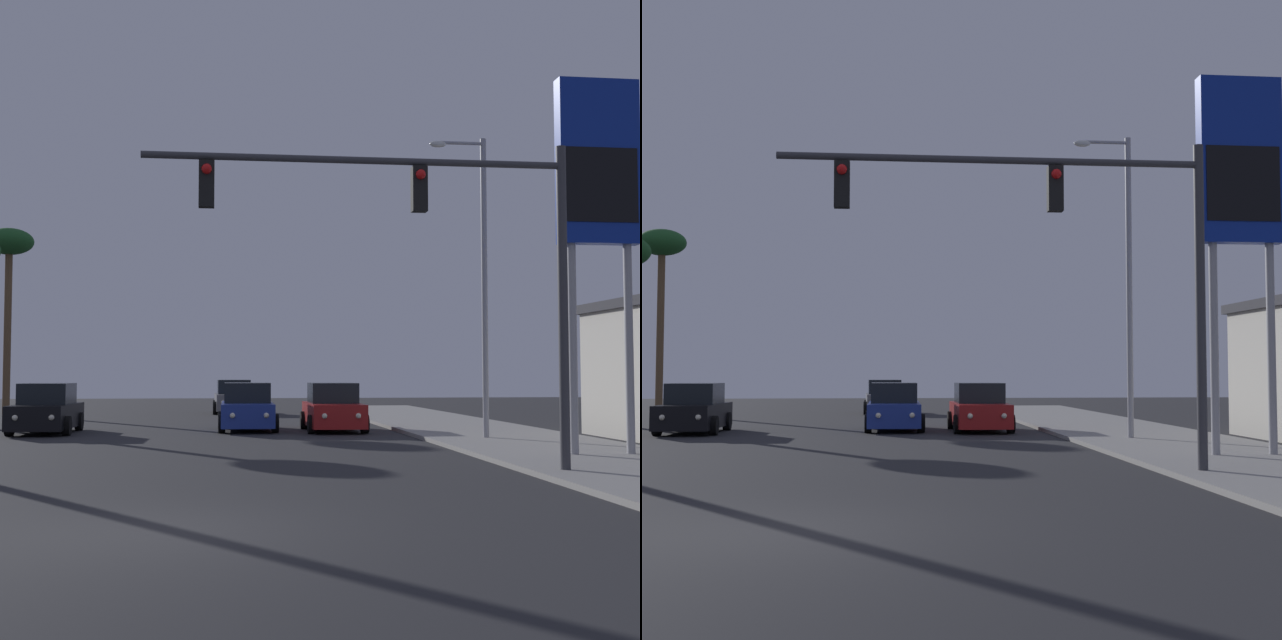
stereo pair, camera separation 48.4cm
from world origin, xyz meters
TOP-DOWN VIEW (x-y plane):
  - ground_plane at (0.00, 0.00)m, footprint 120.00×120.00m
  - sidewalk_right at (9.50, 10.00)m, footprint 5.00×60.00m
  - car_grey at (1.66, 33.30)m, footprint 2.04×4.34m
  - car_red at (4.86, 19.35)m, footprint 2.04×4.31m
  - car_black at (-4.90, 19.36)m, footprint 2.04×4.33m
  - car_blue at (1.89, 20.02)m, footprint 2.04×4.33m
  - traffic_light_mast at (5.21, 5.43)m, footprint 8.47×0.36m
  - street_lamp at (8.65, 14.18)m, footprint 1.74×0.24m
  - gas_station_sign at (9.90, 8.59)m, footprint 2.00×0.42m
  - palm_tree_far at (-9.55, 34.00)m, footprint 2.40×2.40m

SIDE VIEW (x-z plane):
  - ground_plane at x=0.00m, z-range 0.00..0.00m
  - sidewalk_right at x=9.50m, z-range 0.00..0.12m
  - car_grey at x=1.66m, z-range -0.08..1.60m
  - car_red at x=4.86m, z-range -0.08..1.60m
  - car_black at x=-4.90m, z-range -0.08..1.60m
  - car_blue at x=1.89m, z-range -0.08..1.60m
  - traffic_light_mast at x=5.21m, z-range 1.54..8.04m
  - street_lamp at x=8.65m, z-range 0.62..9.62m
  - gas_station_sign at x=9.90m, z-range 2.12..11.12m
  - palm_tree_far at x=-9.55m, z-range 3.42..12.67m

